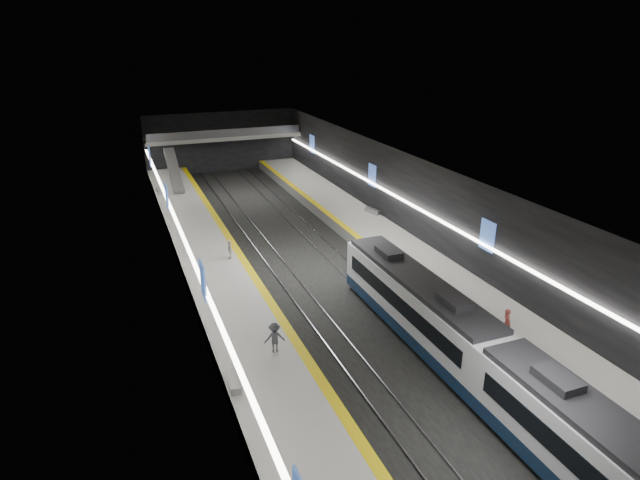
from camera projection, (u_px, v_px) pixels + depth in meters
name	position (u px, v px, depth m)	size (l,w,h in m)	color
ground	(315.00, 271.00, 42.64)	(70.00, 70.00, 0.00)	black
ceiling	(314.00, 173.00, 39.72)	(20.00, 70.00, 0.04)	beige
wall_left	(183.00, 241.00, 37.78)	(0.04, 70.00, 8.00)	black
wall_right	(427.00, 209.00, 44.57)	(0.04, 70.00, 8.00)	black
wall_back	(222.00, 142.00, 71.52)	(20.00, 0.04, 8.00)	black
platform_left	(221.00, 280.00, 39.91)	(5.00, 70.00, 1.00)	slate
tile_surface_left	(221.00, 274.00, 39.72)	(5.00, 70.00, 0.02)	#AAAAA5
tactile_strip_left	(250.00, 270.00, 40.46)	(0.60, 70.00, 0.02)	yellow
platform_right	(398.00, 252.00, 45.00)	(5.00, 70.00, 1.00)	slate
tile_surface_right	(398.00, 247.00, 44.81)	(5.00, 70.00, 0.02)	#AAAAA5
tactile_strip_right	(375.00, 250.00, 44.06)	(0.60, 70.00, 0.02)	yellow
rails	(315.00, 270.00, 42.61)	(6.52, 70.00, 0.12)	gray
train	(495.00, 369.00, 26.55)	(2.69, 30.05, 3.60)	#11243E
ad_posters	(310.00, 214.00, 41.86)	(19.94, 53.50, 2.20)	#4570D0
cove_light_left	(186.00, 244.00, 37.92)	(0.25, 68.60, 0.12)	white
cove_light_right	(424.00, 212.00, 44.58)	(0.25, 68.60, 0.12)	white
mezzanine_bridge	(224.00, 137.00, 69.34)	(20.00, 3.00, 1.50)	gray
escalator	(174.00, 170.00, 61.57)	(1.20, 8.00, 0.60)	#99999E
bench_left_near	(236.00, 382.00, 27.20)	(0.50, 1.79, 0.44)	#99999E
bench_left_far	(159.00, 191.00, 59.71)	(0.49, 1.76, 0.43)	#99999E
bench_right_far	(373.00, 211.00, 52.99)	(0.50, 1.80, 0.44)	#99999E
passenger_right_a	(507.00, 324.00, 31.16)	(0.69, 0.45, 1.89)	#A9443F
passenger_left_a	(230.00, 250.00, 42.19)	(0.89, 0.37, 1.52)	silver
passenger_left_b	(275.00, 338.00, 29.81)	(1.16, 0.67, 1.80)	#3C3D43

